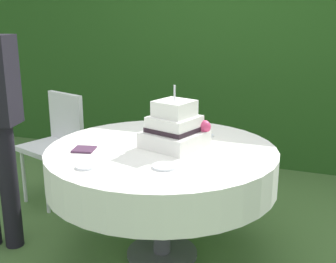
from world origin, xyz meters
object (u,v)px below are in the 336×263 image
(cake_table, at_px, (162,165))
(serving_plate_right, at_px, (204,135))
(serving_plate_left, at_px, (158,126))
(serving_plate_far, at_px, (165,166))
(garden_chair, at_px, (57,137))
(wedding_cake, at_px, (175,128))
(serving_plate_near, at_px, (86,167))
(napkin_stack, at_px, (84,149))

(cake_table, distance_m, serving_plate_right, 0.40)
(serving_plate_left, distance_m, serving_plate_right, 0.41)
(serving_plate_far, relative_size, garden_chair, 0.15)
(wedding_cake, relative_size, serving_plate_near, 3.69)
(napkin_stack, bearing_deg, serving_plate_left, 73.32)
(wedding_cake, bearing_deg, serving_plate_far, -78.57)
(serving_plate_near, bearing_deg, cake_table, 61.79)
(serving_plate_near, relative_size, serving_plate_left, 0.94)
(serving_plate_far, distance_m, napkin_stack, 0.57)
(cake_table, xyz_separation_m, serving_plate_left, (-0.21, 0.46, 0.12))
(serving_plate_far, height_order, napkin_stack, same)
(serving_plate_near, xyz_separation_m, napkin_stack, (-0.17, 0.25, -0.00))
(serving_plate_far, xyz_separation_m, garden_chair, (-1.28, 0.84, -0.20))
(napkin_stack, xyz_separation_m, garden_chair, (-0.72, 0.73, -0.20))
(serving_plate_near, height_order, garden_chair, garden_chair)
(serving_plate_left, bearing_deg, serving_plate_right, -18.17)
(serving_plate_far, distance_m, serving_plate_left, 0.86)
(napkin_stack, bearing_deg, wedding_cake, 28.71)
(serving_plate_right, bearing_deg, napkin_stack, -137.02)
(cake_table, height_order, napkin_stack, napkin_stack)
(serving_plate_near, bearing_deg, serving_plate_right, 62.38)
(serving_plate_far, height_order, serving_plate_left, same)
(cake_table, bearing_deg, napkin_stack, -153.28)
(cake_table, xyz_separation_m, serving_plate_right, (0.17, 0.34, 0.12))
(garden_chair, bearing_deg, serving_plate_near, -48.10)
(serving_plate_left, height_order, serving_plate_right, same)
(wedding_cake, relative_size, serving_plate_left, 3.46)
(wedding_cake, bearing_deg, cake_table, -140.57)
(cake_table, distance_m, serving_plate_near, 0.54)
(serving_plate_far, distance_m, garden_chair, 1.54)
(serving_plate_near, distance_m, serving_plate_left, 0.93)
(serving_plate_near, bearing_deg, serving_plate_far, 21.19)
(cake_table, height_order, garden_chair, garden_chair)
(wedding_cake, relative_size, garden_chair, 0.46)
(cake_table, distance_m, serving_plate_far, 0.36)
(cake_table, relative_size, serving_plate_near, 12.71)
(serving_plate_far, bearing_deg, cake_table, 114.37)
(wedding_cake, distance_m, serving_plate_far, 0.39)
(serving_plate_near, xyz_separation_m, serving_plate_right, (0.42, 0.80, 0.00))
(serving_plate_far, bearing_deg, garden_chair, 146.79)
(napkin_stack, bearing_deg, serving_plate_right, 42.98)
(serving_plate_left, xyz_separation_m, napkin_stack, (-0.20, -0.67, -0.00))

